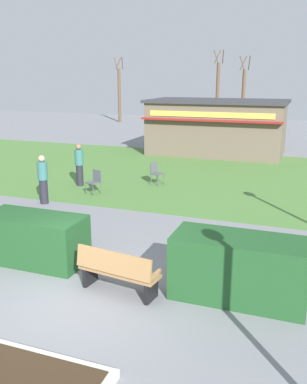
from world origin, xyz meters
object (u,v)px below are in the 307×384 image
food_kiosk (217,127)px  cafe_chair_west (95,180)px  tree_left_bg (243,98)px  person_strolling (79,165)px  park_bench (117,271)px  person_standing (43,179)px  tree_right_bg (217,94)px  parked_car_west_slot (200,126)px  cafe_chair_center (156,172)px  tree_center_bg (119,94)px

food_kiosk → cafe_chair_west: food_kiosk is taller
tree_left_bg → person_strolling: bearing=-98.4°
food_kiosk → cafe_chair_west: 10.49m
park_bench → person_standing: 7.02m
park_bench → food_kiosk: bearing=95.4°
person_strolling → tree_left_bg: 21.64m
person_standing → tree_right_bg: size_ratio=0.26×
food_kiosk → person_strolling: 9.98m
food_kiosk → parked_car_west_slot: size_ratio=1.78×
cafe_chair_center → tree_left_bg: (0.34, 20.07, 2.08)m
cafe_chair_west → tree_left_bg: (2.00, 22.20, 2.08)m
person_strolling → tree_right_bg: tree_right_bg is taller
cafe_chair_center → tree_center_bg: 25.56m
cafe_chair_west → person_standing: person_standing is taller
parked_car_west_slot → tree_right_bg: 5.21m
cafe_chair_west → person_strolling: 1.48m
parked_car_west_slot → person_standing: bearing=-91.4°
parked_car_west_slot → tree_center_bg: tree_center_bg is taller
food_kiosk → tree_center_bg: bearing=131.4°
food_kiosk → tree_left_bg: tree_left_bg is taller
parked_car_west_slot → tree_center_bg: 11.92m
person_standing → tree_left_bg: tree_left_bg is taller
person_strolling → parked_car_west_slot: person_strolling is taller
cafe_chair_west → tree_right_bg: (-0.27, 22.76, 2.35)m
tree_left_bg → cafe_chair_west: bearing=-95.1°
cafe_chair_west → parked_car_west_slot: bearing=91.8°
park_bench → cafe_chair_west: park_bench is taller
park_bench → tree_right_bg: 29.77m
tree_center_bg → cafe_chair_center: bearing=-61.9°
cafe_chair_center → person_strolling: (-2.81, -1.27, 0.33)m
cafe_chair_center → tree_center_bg: (-11.98, 22.47, 2.18)m
food_kiosk → tree_left_bg: bearing=92.0°
park_bench → food_kiosk: 16.87m
cafe_chair_center → park_bench: bearing=-74.9°
cafe_chair_center → person_standing: 4.75m
park_bench → tree_right_bg: (-4.28, 29.37, 2.40)m
person_strolling → tree_right_bg: (0.88, 21.90, 2.02)m
tree_right_bg → tree_left_bg: bearing=-13.8°
park_bench → tree_left_bg: 28.96m
person_standing → tree_right_bg: tree_right_bg is taller
food_kiosk → tree_right_bg: (-2.69, 12.60, 1.35)m
cafe_chair_center → food_kiosk: bearing=84.6°
tree_right_bg → cafe_chair_center: bearing=-84.7°
park_bench → cafe_chair_west: bearing=121.3°
park_bench → tree_left_bg: size_ratio=0.30×
cafe_chair_west → parked_car_west_slot: size_ratio=0.21×
person_strolling → tree_right_bg: size_ratio=0.26×
park_bench → cafe_chair_center: park_bench is taller
park_bench → food_kiosk: size_ratio=0.23×
cafe_chair_center → person_strolling: size_ratio=0.53×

